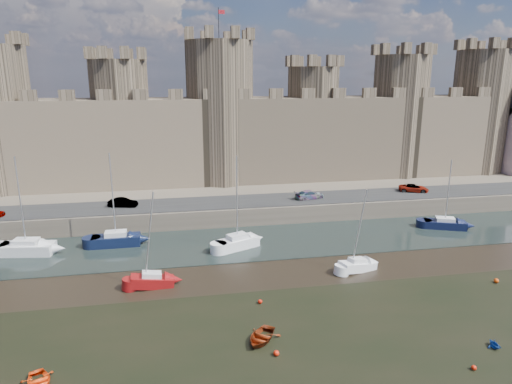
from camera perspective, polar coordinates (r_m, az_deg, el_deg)
ground at (r=35.51m, az=1.41°, el=-20.42°), size 160.00×160.00×0.00m
water_channel at (r=56.58m, az=-3.61°, el=-6.50°), size 160.00×12.00×0.08m
quay at (r=90.69m, az=-6.38°, el=2.32°), size 160.00×60.00×2.50m
road at (r=65.22m, az=-4.71°, el=-1.32°), size 160.00×7.00×0.10m
castle at (r=77.13m, az=-6.41°, el=8.02°), size 108.50×11.00×29.00m
car_1 at (r=65.38m, az=-16.31°, el=-1.29°), size 4.13×2.18×1.29m
car_2 at (r=67.30m, az=6.71°, el=-0.34°), size 4.79×2.89×1.30m
car_3 at (r=74.94m, az=19.10°, el=0.46°), size 4.88×3.45×1.24m
sailboat_0 at (r=59.40m, az=-26.75°, el=-6.21°), size 6.42×3.28×11.46m
sailboat_1 at (r=58.19m, az=-17.08°, el=-5.66°), size 5.71×2.26×11.41m
sailboat_2 at (r=54.85m, az=-2.34°, el=-6.25°), size 5.56×4.00×11.21m
sailboat_3 at (r=66.86m, az=22.53°, el=-3.64°), size 5.74×3.88×9.38m
sailboat_4 at (r=46.72m, az=-12.87°, el=-10.68°), size 4.25×1.88×9.72m
sailboat_5 at (r=50.26m, az=12.55°, el=-8.87°), size 4.43×2.74×8.94m
dinghy_0 at (r=36.18m, az=-25.49°, el=-20.67°), size 3.15×3.61×0.62m
dinghy_4 at (r=37.49m, az=0.66°, el=-17.67°), size 3.95×4.22×0.71m
dinghy_5 at (r=41.05m, az=27.64°, el=-16.46°), size 1.15×1.31×0.66m
buoy_1 at (r=42.79m, az=0.52°, el=-13.53°), size 0.40×0.40×0.40m
buoy_2 at (r=37.87m, az=25.58°, el=-19.20°), size 0.37×0.37×0.37m
buoy_3 at (r=52.43m, az=27.83°, el=-9.78°), size 0.48×0.48×0.48m
buoy_4 at (r=35.98m, az=2.55°, el=-19.48°), size 0.45×0.45×0.45m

